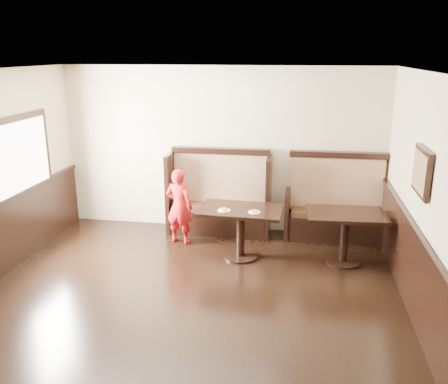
% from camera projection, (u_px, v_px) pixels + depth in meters
% --- Properties ---
extents(ground, '(7.00, 7.00, 0.00)m').
position_uv_depth(ground, '(169.00, 339.00, 5.17)').
color(ground, black).
rests_on(ground, ground).
extents(room_shell, '(7.00, 7.00, 7.00)m').
position_uv_depth(room_shell, '(148.00, 270.00, 5.29)').
color(room_shell, '#C1AE8C').
rests_on(room_shell, ground).
extents(booth_main, '(1.75, 0.72, 1.45)m').
position_uv_depth(booth_main, '(219.00, 202.00, 8.14)').
color(booth_main, black).
rests_on(booth_main, ground).
extents(booth_neighbor, '(1.65, 0.72, 1.45)m').
position_uv_depth(booth_neighbor, '(335.00, 211.00, 7.85)').
color(booth_neighbor, black).
rests_on(booth_neighbor, ground).
extents(table_main, '(1.26, 0.82, 0.78)m').
position_uv_depth(table_main, '(241.00, 220.00, 7.07)').
color(table_main, black).
rests_on(table_main, ground).
extents(table_neighbor, '(1.16, 0.80, 0.78)m').
position_uv_depth(table_neighbor, '(345.00, 226.00, 6.89)').
color(table_neighbor, black).
rests_on(table_neighbor, ground).
extents(child, '(0.51, 0.39, 1.24)m').
position_uv_depth(child, '(179.00, 206.00, 7.61)').
color(child, red).
rests_on(child, ground).
extents(pizza_plate_left, '(0.19, 0.19, 0.03)m').
position_uv_depth(pizza_plate_left, '(224.00, 210.00, 6.92)').
color(pizza_plate_left, white).
rests_on(pizza_plate_left, table_main).
extents(pizza_plate_right, '(0.18, 0.18, 0.03)m').
position_uv_depth(pizza_plate_right, '(254.00, 212.00, 6.85)').
color(pizza_plate_right, white).
rests_on(pizza_plate_right, table_main).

